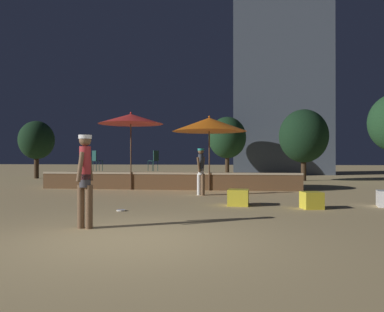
{
  "coord_description": "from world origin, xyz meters",
  "views": [
    {
      "loc": [
        1.76,
        -5.72,
        1.31
      ],
      "look_at": [
        0.0,
        7.66,
        1.36
      ],
      "focal_mm": 35.0,
      "sensor_mm": 36.0,
      "label": 1
    }
  ],
  "objects_px": {
    "patio_umbrella_0": "(209,125)",
    "patio_umbrella_1": "(131,119)",
    "person_1": "(85,175)",
    "bistro_chair_0": "(96,159)",
    "frisbee_disc": "(121,210)",
    "background_tree_1": "(304,136)",
    "cube_seat_1": "(238,197)",
    "bistro_chair_1": "(155,159)",
    "background_tree_0": "(227,138)",
    "background_tree_2": "(37,140)",
    "cube_seat_0": "(312,200)",
    "person_0": "(201,169)"
  },
  "relations": [
    {
      "from": "patio_umbrella_0",
      "to": "bistro_chair_0",
      "type": "relative_size",
      "value": 3.28
    },
    {
      "from": "frisbee_disc",
      "to": "patio_umbrella_1",
      "type": "bearing_deg",
      "value": 104.59
    },
    {
      "from": "patio_umbrella_1",
      "to": "bistro_chair_1",
      "type": "xyz_separation_m",
      "value": [
        0.67,
        1.35,
        -1.61
      ]
    },
    {
      "from": "person_1",
      "to": "bistro_chair_0",
      "type": "xyz_separation_m",
      "value": [
        -3.53,
        9.28,
        0.27
      ]
    },
    {
      "from": "person_1",
      "to": "bistro_chair_1",
      "type": "xyz_separation_m",
      "value": [
        -0.92,
        9.48,
        0.27
      ]
    },
    {
      "from": "patio_umbrella_1",
      "to": "person_1",
      "type": "relative_size",
      "value": 1.82
    },
    {
      "from": "patio_umbrella_0",
      "to": "bistro_chair_1",
      "type": "relative_size",
      "value": 3.28
    },
    {
      "from": "patio_umbrella_0",
      "to": "patio_umbrella_1",
      "type": "xyz_separation_m",
      "value": [
        -3.19,
        0.0,
        0.26
      ]
    },
    {
      "from": "frisbee_disc",
      "to": "cube_seat_1",
      "type": "bearing_deg",
      "value": 26.53
    },
    {
      "from": "person_1",
      "to": "bistro_chair_0",
      "type": "bearing_deg",
      "value": 117.52
    },
    {
      "from": "cube_seat_0",
      "to": "person_0",
      "type": "xyz_separation_m",
      "value": [
        -3.16,
        2.98,
        0.68
      ]
    },
    {
      "from": "bistro_chair_1",
      "to": "background_tree_2",
      "type": "bearing_deg",
      "value": -98.78
    },
    {
      "from": "person_0",
      "to": "frisbee_disc",
      "type": "relative_size",
      "value": 7.32
    },
    {
      "from": "patio_umbrella_0",
      "to": "background_tree_0",
      "type": "bearing_deg",
      "value": 88.61
    },
    {
      "from": "patio_umbrella_0",
      "to": "person_1",
      "type": "height_order",
      "value": "patio_umbrella_0"
    },
    {
      "from": "person_0",
      "to": "background_tree_2",
      "type": "distance_m",
      "value": 14.42
    },
    {
      "from": "person_1",
      "to": "background_tree_1",
      "type": "distance_m",
      "value": 16.32
    },
    {
      "from": "person_1",
      "to": "background_tree_0",
      "type": "height_order",
      "value": "background_tree_0"
    },
    {
      "from": "cube_seat_0",
      "to": "bistro_chair_0",
      "type": "xyz_separation_m",
      "value": [
        -8.16,
        6.0,
        1.03
      ]
    },
    {
      "from": "person_0",
      "to": "background_tree_0",
      "type": "xyz_separation_m",
      "value": [
        0.41,
        13.42,
        1.79
      ]
    },
    {
      "from": "cube_seat_1",
      "to": "bistro_chair_0",
      "type": "height_order",
      "value": "bistro_chair_0"
    },
    {
      "from": "background_tree_1",
      "to": "background_tree_0",
      "type": "bearing_deg",
      "value": 133.31
    },
    {
      "from": "person_0",
      "to": "bistro_chair_0",
      "type": "height_order",
      "value": "person_0"
    },
    {
      "from": "patio_umbrella_1",
      "to": "bistro_chair_1",
      "type": "distance_m",
      "value": 2.21
    },
    {
      "from": "patio_umbrella_0",
      "to": "background_tree_0",
      "type": "xyz_separation_m",
      "value": [
        0.28,
        11.55,
        0.08
      ]
    },
    {
      "from": "frisbee_disc",
      "to": "background_tree_2",
      "type": "bearing_deg",
      "value": 126.87
    },
    {
      "from": "bistro_chair_1",
      "to": "background_tree_0",
      "type": "bearing_deg",
      "value": -171.29
    },
    {
      "from": "frisbee_disc",
      "to": "background_tree_1",
      "type": "xyz_separation_m",
      "value": [
        6.37,
        12.72,
        2.48
      ]
    },
    {
      "from": "patio_umbrella_0",
      "to": "frisbee_disc",
      "type": "distance_m",
      "value": 6.63
    },
    {
      "from": "frisbee_disc",
      "to": "background_tree_0",
      "type": "xyz_separation_m",
      "value": [
        1.94,
        17.43,
        2.66
      ]
    },
    {
      "from": "patio_umbrella_1",
      "to": "background_tree_0",
      "type": "relative_size",
      "value": 0.76
    },
    {
      "from": "person_0",
      "to": "bistro_chair_0",
      "type": "relative_size",
      "value": 1.8
    },
    {
      "from": "cube_seat_1",
      "to": "frisbee_disc",
      "type": "bearing_deg",
      "value": -153.47
    },
    {
      "from": "cube_seat_0",
      "to": "bistro_chair_0",
      "type": "distance_m",
      "value": 10.18
    },
    {
      "from": "person_1",
      "to": "frisbee_disc",
      "type": "bearing_deg",
      "value": 98.08
    },
    {
      "from": "patio_umbrella_0",
      "to": "background_tree_1",
      "type": "height_order",
      "value": "background_tree_1"
    },
    {
      "from": "person_0",
      "to": "background_tree_0",
      "type": "height_order",
      "value": "background_tree_0"
    },
    {
      "from": "bistro_chair_1",
      "to": "frisbee_disc",
      "type": "height_order",
      "value": "bistro_chair_1"
    },
    {
      "from": "background_tree_1",
      "to": "background_tree_2",
      "type": "relative_size",
      "value": 1.12
    },
    {
      "from": "cube_seat_1",
      "to": "bistro_chair_0",
      "type": "distance_m",
      "value": 8.5
    },
    {
      "from": "person_1",
      "to": "background_tree_0",
      "type": "xyz_separation_m",
      "value": [
        1.88,
        19.67,
        1.71
      ]
    },
    {
      "from": "background_tree_0",
      "to": "background_tree_2",
      "type": "distance_m",
      "value": 12.48
    },
    {
      "from": "person_1",
      "to": "background_tree_0",
      "type": "distance_m",
      "value": 19.84
    },
    {
      "from": "person_1",
      "to": "patio_umbrella_0",
      "type": "bearing_deg",
      "value": 85.54
    },
    {
      "from": "bistro_chair_0",
      "to": "background_tree_1",
      "type": "distance_m",
      "value": 11.44
    },
    {
      "from": "frisbee_disc",
      "to": "background_tree_1",
      "type": "bearing_deg",
      "value": 63.41
    },
    {
      "from": "person_1",
      "to": "frisbee_disc",
      "type": "distance_m",
      "value": 2.44
    },
    {
      "from": "cube_seat_0",
      "to": "cube_seat_1",
      "type": "xyz_separation_m",
      "value": [
        -1.86,
        0.38,
        0.0
      ]
    },
    {
      "from": "bistro_chair_1",
      "to": "background_tree_0",
      "type": "xyz_separation_m",
      "value": [
        2.8,
        10.2,
        1.43
      ]
    },
    {
      "from": "person_0",
      "to": "cube_seat_1",
      "type": "bearing_deg",
      "value": -39.95
    }
  ]
}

